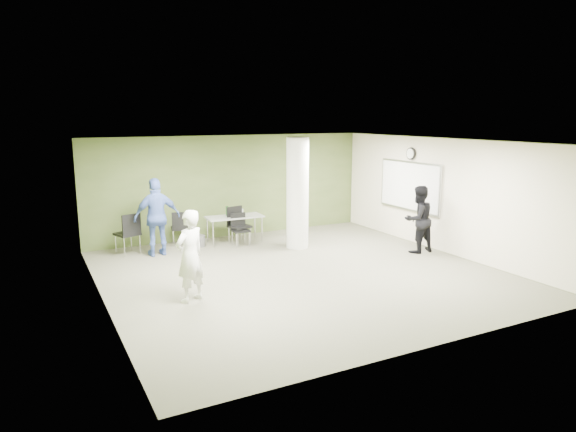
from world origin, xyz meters
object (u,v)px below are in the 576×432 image
man_blue (157,217)px  folding_table (234,218)px  woman_white (190,256)px  chair_back_left (129,230)px  man_black (418,219)px

man_blue → folding_table: bearing=-171.5°
folding_table → woman_white: (-2.33, -3.77, 0.18)m
chair_back_left → man_blue: man_blue is taller
woman_white → man_black: 6.01m
woman_white → man_black: (5.97, 0.75, -0.02)m
man_black → man_blue: man_blue is taller
man_black → folding_table: bearing=-41.1°
chair_back_left → woman_white: (0.38, -3.80, 0.25)m
woman_white → man_blue: (0.22, 3.40, 0.09)m
chair_back_left → man_black: man_black is taller
man_black → man_blue: 6.33m
woman_white → man_blue: man_blue is taller
chair_back_left → woman_white: size_ratio=0.60×
folding_table → man_blue: (-2.12, -0.37, 0.28)m
folding_table → man_black: (3.63, -3.02, 0.17)m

